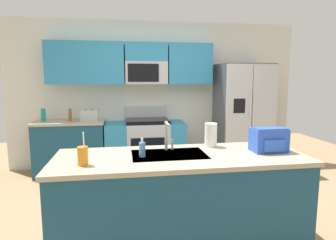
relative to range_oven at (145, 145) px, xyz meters
name	(u,v)px	position (x,y,z in m)	size (l,w,h in m)	color
ground_plane	(179,216)	(0.24, -1.80, -0.44)	(9.00, 9.00, 0.00)	#997A56
kitchen_wall_unit	(149,85)	(0.10, 0.28, 1.03)	(5.20, 0.43, 2.60)	silver
back_counter	(71,147)	(-1.26, 0.00, 0.01)	(1.14, 0.63, 0.90)	navy
range_oven	(145,145)	(0.00, 0.00, 0.00)	(1.36, 0.61, 1.10)	#B7BABF
refrigerator	(242,116)	(1.75, -0.07, 0.48)	(0.90, 0.76, 1.85)	#4C4F54
island_counter	(180,202)	(0.13, -2.41, 0.01)	(2.27, 0.84, 0.90)	navy
toaster	(89,115)	(-0.93, -0.05, 0.55)	(0.28, 0.16, 0.18)	#B7BABF
pepper_mill	(70,115)	(-1.24, 0.00, 0.56)	(0.05, 0.05, 0.20)	brown
bottle_teal	(43,115)	(-1.66, 0.02, 0.56)	(0.07, 0.07, 0.21)	teal
sink_faucet	(167,133)	(0.03, -2.22, 0.62)	(0.08, 0.21, 0.28)	#B7BABF
drink_cup_orange	(83,156)	(-0.71, -2.59, 0.53)	(0.08, 0.08, 0.27)	orange
soap_dispenser	(142,149)	(-0.22, -2.41, 0.53)	(0.06, 0.06, 0.17)	#4C8CD8
paper_towel_roll	(211,135)	(0.50, -2.12, 0.58)	(0.12, 0.12, 0.24)	white
backpack	(269,139)	(0.98, -2.41, 0.57)	(0.32, 0.22, 0.23)	blue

